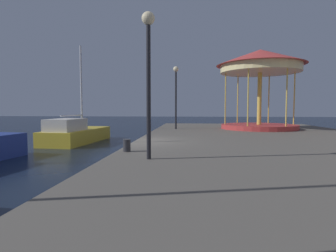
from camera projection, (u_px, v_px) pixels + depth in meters
ground_plane at (135, 159)px, 11.88m from camera, size 120.00×120.00×0.00m
quay_dock at (279, 152)px, 11.31m from camera, size 12.08×27.48×0.80m
sailboat_yellow at (75, 133)px, 17.45m from camera, size 2.57×5.94×6.29m
carousel at (260, 70)px, 18.41m from camera, size 5.82×5.82×5.31m
lamp_post_mid_promenade at (148, 58)px, 7.43m from camera, size 0.36×0.36×3.99m
lamp_post_far_end at (176, 86)px, 18.35m from camera, size 0.36×0.36×4.18m
bollard_center at (127, 145)px, 8.91m from camera, size 0.24×0.24×0.40m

